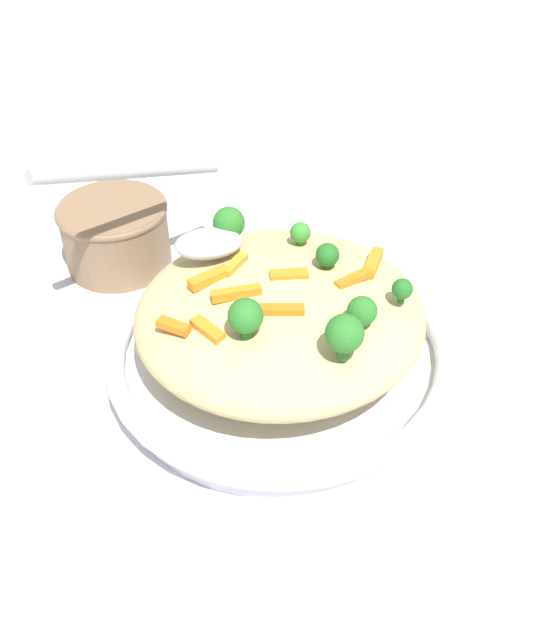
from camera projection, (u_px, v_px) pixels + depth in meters
name	position (u px, v px, depth m)	size (l,w,h in m)	color
ground_plane	(280.00, 371.00, 0.61)	(2.40, 2.40, 0.00)	silver
serving_bowl	(280.00, 354.00, 0.60)	(0.29, 0.29, 0.04)	silver
pasta_mound	(280.00, 314.00, 0.57)	(0.23, 0.23, 0.06)	#D1BA7A
carrot_piece_0	(235.00, 265.00, 0.57)	(0.03, 0.01, 0.01)	orange
carrot_piece_1	(354.00, 279.00, 0.56)	(0.03, 0.01, 0.01)	orange
carrot_piece_2	(236.00, 293.00, 0.54)	(0.04, 0.01, 0.01)	orange
carrot_piece_3	(208.00, 329.00, 0.52)	(0.03, 0.01, 0.01)	orange
carrot_piece_4	(173.00, 326.00, 0.52)	(0.03, 0.01, 0.01)	orange
carrot_piece_5	(278.00, 309.00, 0.52)	(0.04, 0.01, 0.01)	orange
carrot_piece_6	(289.00, 275.00, 0.56)	(0.03, 0.01, 0.01)	orange
carrot_piece_7	(209.00, 278.00, 0.56)	(0.03, 0.01, 0.01)	orange
carrot_piece_8	(373.00, 263.00, 0.58)	(0.04, 0.01, 0.01)	orange
broccoli_floret_0	(229.00, 224.00, 0.59)	(0.03, 0.03, 0.03)	#296820
broccoli_floret_1	(345.00, 334.00, 0.48)	(0.03, 0.03, 0.04)	#296820
broccoli_floret_2	(300.00, 233.00, 0.59)	(0.02, 0.02, 0.02)	#377928
broccoli_floret_3	(327.00, 255.00, 0.56)	(0.02, 0.02, 0.02)	#205B1C
broccoli_floret_4	(246.00, 316.00, 0.50)	(0.03, 0.03, 0.03)	#296820
broccoli_floret_5	(402.00, 289.00, 0.54)	(0.02, 0.02, 0.02)	#205B1C
broccoli_floret_6	(362.00, 311.00, 0.51)	(0.02, 0.02, 0.03)	#296820
serving_spoon	(176.00, 213.00, 0.59)	(0.16, 0.16, 0.08)	#B7B7BC
companion_bowl	(115.00, 232.00, 0.71)	(0.11, 0.11, 0.07)	#8C6B4C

